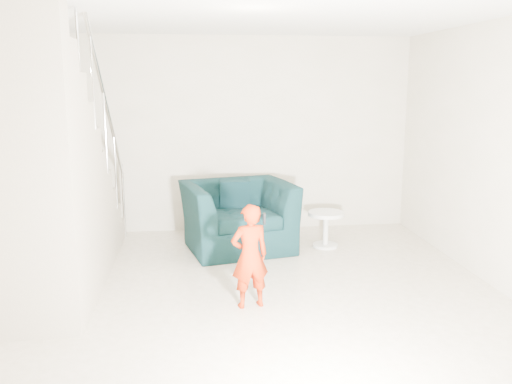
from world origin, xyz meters
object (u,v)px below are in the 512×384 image
at_px(toddler, 250,256).
at_px(side_table, 326,223).
at_px(armchair, 238,216).
at_px(staircase, 44,200).

bearing_deg(toddler, side_table, -135.80).
bearing_deg(armchair, side_table, -15.99).
distance_m(toddler, side_table, 2.12).
xyz_separation_m(armchair, staircase, (-1.99, -1.26, 0.53)).
xyz_separation_m(armchair, side_table, (1.12, -0.07, -0.11)).
relative_size(armchair, side_table, 2.83).
distance_m(armchair, toddler, 1.83).
relative_size(side_table, staircase, 0.13).
xyz_separation_m(side_table, staircase, (-3.11, -1.20, 0.64)).
xyz_separation_m(toddler, staircase, (-1.95, 0.57, 0.45)).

